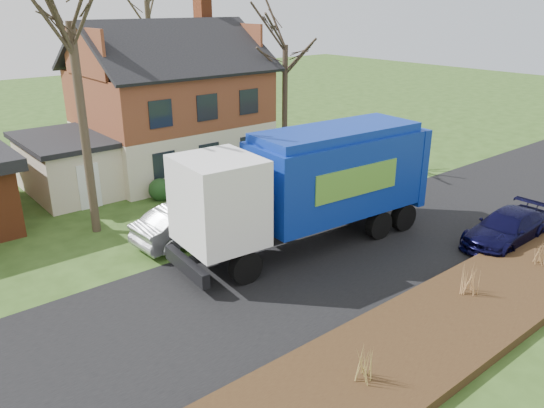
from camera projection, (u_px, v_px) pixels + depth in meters
ground at (319, 264)px, 19.28m from camera, size 120.00×120.00×0.00m
road at (319, 263)px, 19.27m from camera, size 80.00×7.00×0.02m
mulch_verge at (447, 324)px, 15.40m from camera, size 80.00×3.50×0.30m
main_house at (162, 98)px, 28.77m from camera, size 12.95×8.95×9.26m
garbage_truck at (313, 181)px, 20.03m from camera, size 10.65×3.57×4.49m
silver_sedan at (191, 223)px, 20.88m from camera, size 4.80×1.93×1.55m
navy_wagon at (506, 228)px, 20.68m from camera, size 4.53×1.91×1.31m
tree_front_east at (286, 23)px, 28.25m from camera, size 3.48×3.48×9.66m
grass_clump_west at (360, 363)px, 12.74m from camera, size 0.37×0.31×0.98m
grass_clump_mid at (470, 279)px, 16.52m from camera, size 0.38×0.31×1.06m
grass_clump_east at (540, 253)px, 18.51m from camera, size 0.33×0.27×0.83m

